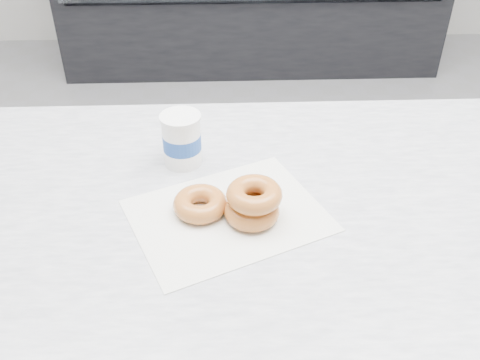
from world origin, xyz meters
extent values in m
plane|color=gray|center=(0.00, 0.00, 0.00)|extent=(5.00, 5.00, 0.00)
cube|color=#333335|center=(0.00, -0.60, 0.43)|extent=(3.00, 0.70, 0.86)
cube|color=silver|center=(0.00, -0.60, 0.88)|extent=(3.06, 0.76, 0.04)
cube|color=black|center=(0.00, 2.10, 0.25)|extent=(2.40, 0.70, 0.50)
cube|color=silver|center=(-0.20, -0.65, 0.90)|extent=(0.42, 0.38, 0.00)
torus|color=#C77036|center=(-0.25, -0.64, 0.92)|extent=(0.12, 0.12, 0.03)
torus|color=#C77036|center=(-0.16, -0.67, 0.92)|extent=(0.10, 0.10, 0.04)
torus|color=#C77036|center=(-0.15, -0.66, 0.95)|extent=(0.11, 0.11, 0.04)
cylinder|color=white|center=(-0.29, -0.48, 0.96)|extent=(0.10, 0.10, 0.11)
cylinder|color=white|center=(-0.29, -0.48, 1.01)|extent=(0.08, 0.08, 0.01)
cylinder|color=#1A4192|center=(-0.29, -0.48, 0.95)|extent=(0.10, 0.10, 0.03)
camera|label=1|loc=(-0.21, -1.41, 1.54)|focal=40.00mm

